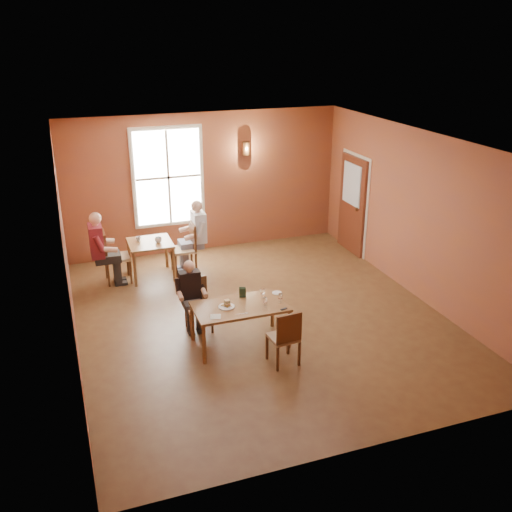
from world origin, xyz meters
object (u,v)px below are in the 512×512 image
object	(u,v)px
main_table	(240,325)
chair_diner_main	(198,306)
diner_main	(199,300)
diner_white	(184,239)
second_table	(151,259)
diner_maroon	(115,247)
chair_diner_white	(183,249)
chair_empty	(283,336)
chair_diner_maroon	(117,256)

from	to	relation	value
main_table	chair_diner_main	bearing A→B (deg)	127.57
main_table	diner_main	world-z (taller)	diner_main
diner_white	main_table	bearing A→B (deg)	-176.78
main_table	second_table	bearing A→B (deg)	105.57
second_table	diner_maroon	xyz separation A→B (m)	(-0.68, 0.00, 0.34)
diner_white	chair_diner_white	bearing A→B (deg)	90.00
chair_diner_main	main_table	bearing A→B (deg)	127.57
chair_diner_white	diner_maroon	size ratio (longest dim) A/B	0.72
second_table	chair_empty	bearing A→B (deg)	-71.27
chair_empty	diner_white	xyz separation A→B (m)	(-0.60, 3.77, 0.26)
chair_diner_main	chair_diner_maroon	world-z (taller)	chair_diner_maroon
diner_main	chair_diner_maroon	xyz separation A→B (m)	(-1.00, 2.44, -0.03)
chair_empty	diner_maroon	bearing A→B (deg)	112.37
main_table	chair_diner_white	xyz separation A→B (m)	(-0.20, 3.06, 0.18)
main_table	second_table	size ratio (longest dim) A/B	1.72
main_table	chair_diner_white	distance (m)	3.07
diner_white	chair_empty	bearing A→B (deg)	-170.97
chair_diner_main	diner_main	distance (m)	0.12
chair_diner_white	chair_diner_main	bearing A→B (deg)	172.95
chair_diner_main	second_table	world-z (taller)	chair_diner_main
diner_main	chair_empty	distance (m)	1.63
diner_main	chair_diner_maroon	bearing A→B (deg)	-67.66
chair_diner_maroon	diner_maroon	world-z (taller)	diner_maroon
chair_diner_main	diner_white	size ratio (longest dim) A/B	0.62
chair_diner_main	chair_diner_white	size ratio (longest dim) A/B	0.86
chair_diner_white	diner_main	bearing A→B (deg)	173.04
chair_diner_maroon	second_table	bearing A→B (deg)	90.00
diner_main	chair_empty	bearing A→B (deg)	124.78
chair_diner_main	second_table	bearing A→B (deg)	-81.68
diner_maroon	chair_empty	bearing A→B (deg)	27.44
main_table	second_table	xyz separation A→B (m)	(-0.85, 3.06, 0.03)
chair_diner_maroon	diner_white	bearing A→B (deg)	90.00
chair_diner_main	chair_empty	distance (m)	1.65
diner_white	diner_maroon	size ratio (longest dim) A/B	0.99
chair_empty	second_table	xyz separation A→B (m)	(-1.28, 3.77, -0.07)
chair_diner_white	chair_diner_maroon	bearing A→B (deg)	90.00
second_table	diner_main	bearing A→B (deg)	-81.78
main_table	chair_diner_main	size ratio (longest dim) A/B	1.63
second_table	diner_maroon	distance (m)	0.76
chair_empty	second_table	distance (m)	3.99
chair_diner_maroon	diner_main	bearing A→B (deg)	22.34
chair_diner_maroon	chair_empty	bearing A→B (deg)	27.08
main_table	diner_white	xyz separation A→B (m)	(-0.17, 3.06, 0.37)
main_table	diner_maroon	xyz separation A→B (m)	(-1.53, 3.06, 0.38)
diner_white	second_table	bearing A→B (deg)	90.00
main_table	chair_diner_maroon	xyz separation A→B (m)	(-1.50, 3.06, 0.19)
chair_diner_maroon	diner_maroon	bearing A→B (deg)	-90.00
main_table	chair_diner_white	world-z (taller)	chair_diner_white
chair_diner_main	diner_white	bearing A→B (deg)	-97.75
main_table	diner_main	size ratio (longest dim) A/B	1.28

